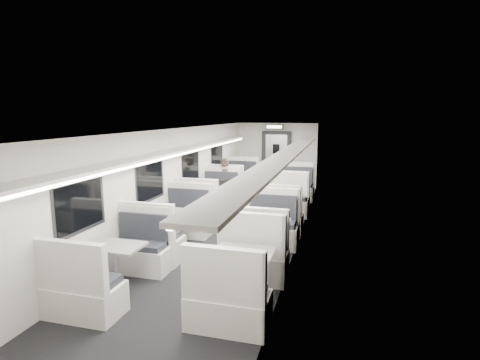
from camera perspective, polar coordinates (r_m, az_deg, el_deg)
The scene contains 19 objects.
room at distance 8.40m, azimuth -1.18°, elevation -0.50°, with size 3.24×12.24×2.64m.
booth_left_a at distance 12.34m, azimuth -0.81°, elevation -0.80°, with size 1.14×2.32×1.24m.
booth_left_b at distance 10.11m, azimuth -4.51°, elevation -3.32°, with size 1.12×2.27×1.22m.
booth_left_c at distance 7.95m, azimuth -10.38°, elevation -7.27°, with size 1.09×2.20×1.18m.
booth_left_d at distance 6.31m, azimuth -18.40°, elevation -12.47°, with size 1.04×2.12×1.13m.
booth_right_a at distance 11.32m, azimuth 8.06°, elevation -1.97°, with size 1.10×2.24×1.20m.
booth_right_b at distance 9.48m, azimuth 6.65°, elevation -4.30°, with size 1.10×2.23×1.19m.
booth_right_c at distance 7.12m, azimuth 3.65°, elevation -9.12°, with size 1.11×2.25×1.20m.
booth_right_d at distance 5.75m, azimuth 0.56°, elevation -14.11°, with size 1.07×2.16×1.16m.
passenger at distance 10.98m, azimuth -2.38°, elevation -0.45°, with size 0.54×0.35×1.47m, color black.
window_a at distance 12.03m, azimuth -3.48°, elevation 3.41°, with size 0.02×1.18×0.84m, color black.
window_b at distance 9.98m, azimuth -7.48°, elevation 1.97°, with size 0.02×1.18×0.84m, color black.
window_c at distance 8.02m, azimuth -13.47°, elevation -0.20°, with size 0.02×1.18×0.84m, color black.
window_d at distance 6.22m, azimuth -23.13°, elevation -3.68°, with size 0.02×1.18×0.84m, color black.
luggage_rack_left at distance 8.46m, azimuth -9.92°, elevation 4.32°, with size 0.46×10.40×0.09m.
luggage_rack_right at distance 7.75m, azimuth 7.07°, elevation 3.88°, with size 0.46×10.40×0.09m.
vestibule_door at distance 14.16m, azimuth 5.53°, elevation 3.12°, with size 1.10×0.13×2.10m.
exit_sign at distance 13.58m, azimuth 5.28°, elevation 8.08°, with size 0.62×0.12×0.16m.
wall_notice at distance 13.99m, azimuth 8.60°, elevation 4.87°, with size 0.32×0.02×0.40m, color silver.
Camera 1 is at (2.31, -7.93, 2.74)m, focal length 28.00 mm.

